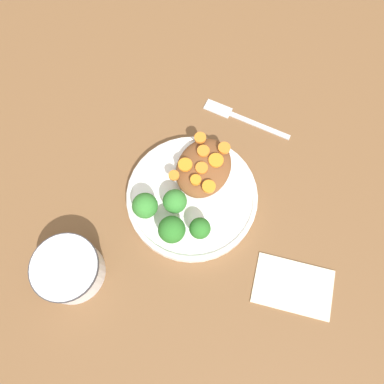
{
  "coord_description": "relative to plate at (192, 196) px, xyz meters",
  "views": [
    {
      "loc": [
        -0.09,
        0.21,
        0.63
      ],
      "look_at": [
        0.0,
        0.0,
        0.03
      ],
      "focal_mm": 35.0,
      "sensor_mm": 36.0,
      "label": 1
    }
  ],
  "objects": [
    {
      "name": "plate",
      "position": [
        0.0,
        0.0,
        0.0
      ],
      "size": [
        0.23,
        0.23,
        0.02
      ],
      "color": "white",
      "rests_on": "ground_plane"
    },
    {
      "name": "dip_bowl",
      "position": [
        0.13,
        0.2,
        0.02
      ],
      "size": [
        0.11,
        0.11,
        0.06
      ],
      "color": "silver",
      "rests_on": "ground_plane"
    },
    {
      "name": "carrot_slice_3",
      "position": [
        -0.0,
        -0.04,
        0.04
      ],
      "size": [
        0.02,
        0.02,
        0.0
      ],
      "primitive_type": "cylinder",
      "color": "orange",
      "rests_on": "stew_mound"
    },
    {
      "name": "stew_mound",
      "position": [
        0.0,
        -0.05,
        0.02
      ],
      "size": [
        0.09,
        0.12,
        0.03
      ],
      "primitive_type": "ellipsoid",
      "color": "brown",
      "rests_on": "plate"
    },
    {
      "name": "carrot_slice_2",
      "position": [
        -0.02,
        -0.01,
        0.04
      ],
      "size": [
        0.02,
        0.02,
        0.01
      ],
      "primitive_type": "cylinder",
      "color": "orange",
      "rests_on": "stew_mound"
    },
    {
      "name": "broccoli_floret_1",
      "position": [
        0.02,
        0.03,
        0.04
      ],
      "size": [
        0.04,
        0.04,
        0.05
      ],
      "color": "#7FA85B",
      "rests_on": "plate"
    },
    {
      "name": "carrot_slice_5",
      "position": [
        0.03,
        -0.03,
        0.04
      ],
      "size": [
        0.02,
        0.02,
        0.01
      ],
      "primitive_type": "cylinder",
      "color": "orange",
      "rests_on": "stew_mound"
    },
    {
      "name": "broccoli_floret_3",
      "position": [
        0.0,
        0.08,
        0.04
      ],
      "size": [
        0.04,
        0.04,
        0.06
      ],
      "color": "#759E51",
      "rests_on": "plate"
    },
    {
      "name": "carrot_slice_7",
      "position": [
        0.04,
        -0.01,
        0.04
      ],
      "size": [
        0.02,
        0.02,
        0.0
      ],
      "primitive_type": "cylinder",
      "color": "orange",
      "rests_on": "stew_mound"
    },
    {
      "name": "carrot_slice_6",
      "position": [
        0.0,
        -0.02,
        0.04
      ],
      "size": [
        0.02,
        0.02,
        0.01
      ],
      "primitive_type": "cylinder",
      "color": "orange",
      "rests_on": "stew_mound"
    },
    {
      "name": "broccoli_floret_0",
      "position": [
        -0.04,
        0.06,
        0.03
      ],
      "size": [
        0.04,
        0.04,
        0.05
      ],
      "color": "#7FA85B",
      "rests_on": "plate"
    },
    {
      "name": "broccoli_floret_2",
      "position": [
        0.06,
        0.06,
        0.04
      ],
      "size": [
        0.04,
        0.04,
        0.06
      ],
      "color": "#759E51",
      "rests_on": "plate"
    },
    {
      "name": "ground_plane",
      "position": [
        0.0,
        0.0,
        -0.01
      ],
      "size": [
        4.0,
        4.0,
        0.0
      ],
      "primitive_type": "plane",
      "color": "brown"
    },
    {
      "name": "carrot_slice_8",
      "position": [
        -0.02,
        -0.09,
        0.04
      ],
      "size": [
        0.02,
        0.02,
        0.01
      ],
      "primitive_type": "cylinder",
      "color": "orange",
      "rests_on": "stew_mound"
    },
    {
      "name": "carrot_slice_4",
      "position": [
        0.03,
        -0.09,
        0.04
      ],
      "size": [
        0.02,
        0.02,
        0.01
      ],
      "primitive_type": "cylinder",
      "color": "orange",
      "rests_on": "stew_mound"
    },
    {
      "name": "napkin",
      "position": [
        -0.22,
        0.07,
        -0.01
      ],
      "size": [
        0.14,
        0.1,
        0.01
      ],
      "rotation": [
        0.0,
        0.0,
        0.17
      ],
      "color": "beige",
      "rests_on": "ground_plane"
    },
    {
      "name": "carrot_slice_0",
      "position": [
        0.01,
        -0.07,
        0.04
      ],
      "size": [
        0.02,
        0.02,
        0.01
      ],
      "primitive_type": "cylinder",
      "color": "orange",
      "rests_on": "stew_mound"
    },
    {
      "name": "fork",
      "position": [
        -0.01,
        -0.19,
        -0.01
      ],
      "size": [
        0.18,
        0.03,
        0.01
      ],
      "rotation": [
        0.0,
        0.0,
        6.26
      ],
      "color": "silver",
      "rests_on": "ground_plane"
    },
    {
      "name": "carrot_slice_1",
      "position": [
        -0.02,
        -0.06,
        0.04
      ],
      "size": [
        0.03,
        0.03,
        0.0
      ],
      "primitive_type": "cylinder",
      "color": "orange",
      "rests_on": "stew_mound"
    }
  ]
}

